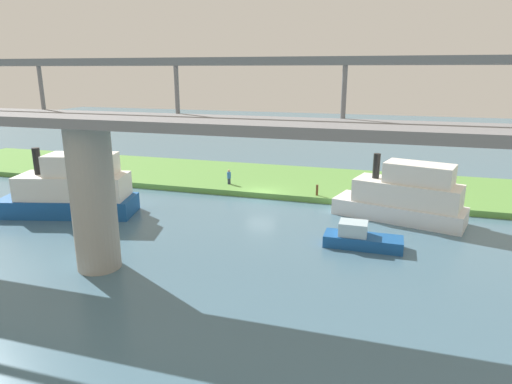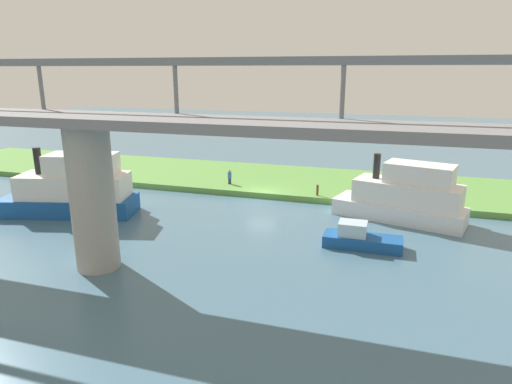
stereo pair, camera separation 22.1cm
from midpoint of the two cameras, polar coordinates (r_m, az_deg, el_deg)
The scene contains 10 objects.
ground_plane at distance 38.88m, azimuth 0.46°, elevation -0.84°, with size 160.00×160.00×0.00m, color #476B7F.
grassy_bank at distance 44.41m, azimuth 2.66°, elevation 1.54°, with size 80.00×12.00×0.50m, color #5B9342.
bridge_pylon at distance 25.93m, azimuth -20.39°, elevation -0.83°, with size 2.41×2.41×8.13m, color #9E998E.
bridge_span at distance 25.13m, azimuth -21.34°, elevation 9.22°, with size 61.18×4.30×3.25m.
person_on_bank at distance 41.74m, azimuth -3.63°, elevation 1.97°, with size 0.43×0.43×1.39m.
mooring_post at distance 38.25m, azimuth 7.67°, elevation 0.24°, with size 0.20×0.20×0.93m, color brown.
motorboat_white at distance 34.72m, azimuth 18.26°, elevation -0.58°, with size 9.91×5.49×4.81m.
pontoon_yellow at distance 29.04m, azimuth 13.05°, elevation -5.79°, with size 4.87×1.73×1.62m.
motorboat_red at distance 37.10m, azimuth -22.76°, elevation 0.22°, with size 10.71×5.85×5.21m.
marker_buoy at distance 33.79m, azimuth -21.39°, elevation -4.04°, with size 0.50×0.50×0.50m, color orange.
Camera 1 is at (-10.47, 35.83, 10.89)m, focal length 31.19 mm.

